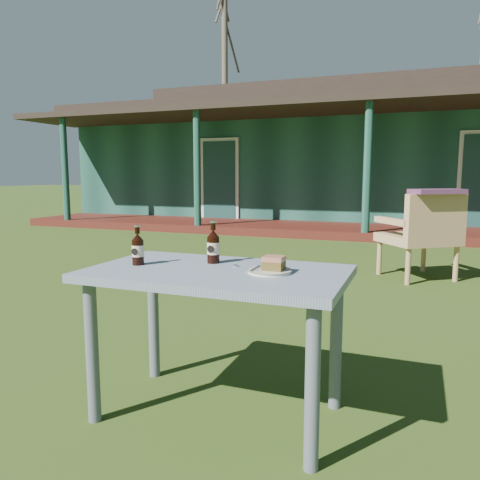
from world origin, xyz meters
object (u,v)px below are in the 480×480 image
at_px(cafe_table, 217,290).
at_px(cake_slice, 274,263).
at_px(plate, 270,271).
at_px(armchair_left, 423,231).
at_px(cola_bottle_near, 213,246).
at_px(cola_bottle_far, 138,249).

xyz_separation_m(cafe_table, cake_slice, (0.27, 0.02, 0.15)).
bearing_deg(cake_slice, plate, -169.76).
xyz_separation_m(cafe_table, armchair_left, (0.92, 3.53, -0.08)).
relative_size(cake_slice, cola_bottle_near, 0.43).
relative_size(cafe_table, cola_bottle_near, 5.64).
bearing_deg(armchair_left, cola_bottle_far, -110.51).
bearing_deg(cola_bottle_far, plate, 4.64).
distance_m(plate, cake_slice, 0.04).
distance_m(cafe_table, cola_bottle_far, 0.45).
distance_m(cola_bottle_near, cola_bottle_far, 0.37).
bearing_deg(cake_slice, cola_bottle_far, -175.21).
bearing_deg(cola_bottle_far, cake_slice, 4.79).
height_order(cafe_table, cola_bottle_far, cola_bottle_far).
relative_size(plate, cola_bottle_far, 1.04).
xyz_separation_m(plate, cola_bottle_far, (-0.66, -0.05, 0.07)).
bearing_deg(cafe_table, cola_bottle_near, 120.37).
bearing_deg(cola_bottle_near, armchair_left, 73.47).
relative_size(cafe_table, cake_slice, 13.04).
relative_size(cake_slice, armchair_left, 0.09).
distance_m(cafe_table, cola_bottle_near, 0.25).
distance_m(cake_slice, armchair_left, 3.57).
bearing_deg(cafe_table, cola_bottle_far, -175.14).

